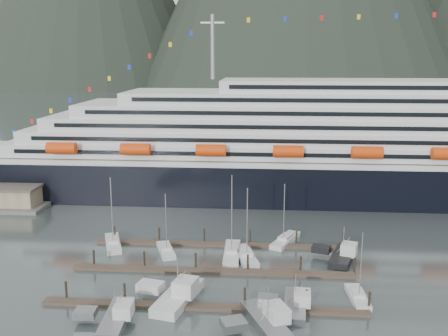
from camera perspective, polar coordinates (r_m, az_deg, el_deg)
The scene contains 16 objects.
ground at distance 88.07m, azimuth 1.84°, elevation -12.18°, with size 1600.00×1600.00×0.00m, color #404C4B.
cruise_ship at distance 139.78m, azimuth 15.36°, elevation 1.74°, with size 210.00×30.40×50.30m.
dock_near at distance 79.36m, azimuth -2.19°, elevation -14.82°, with size 48.18×2.28×3.20m.
dock_mid at distance 91.06m, azimuth -1.23°, elevation -11.12°, with size 48.18×2.28×3.20m.
dock_far at distance 103.07m, azimuth -0.50°, elevation -8.27°, with size 48.18×2.28×3.20m.
sailboat_a at distance 100.05m, azimuth -6.33°, elevation -8.93°, with size 5.10×8.66×12.09m.
sailboat_c at distance 96.72m, azimuth 2.36°, elevation -9.61°, with size 5.38×10.60×14.07m.
sailboat_d at distance 98.18m, azimuth 0.86°, elevation -9.26°, with size 3.01×11.81×16.06m.
sailboat_e at distance 105.06m, azimuth -11.98°, elevation -8.07°, with size 5.94×10.58×14.41m.
sailboat_g at distance 105.24m, azimuth 6.68°, elevation -7.86°, with size 6.47×10.38×12.62m.
sailboat_h at distance 84.15m, azimuth 14.35°, elevation -13.50°, with size 2.89×8.20×11.38m.
trawler_a at distance 76.91m, azimuth -11.76°, elevation -15.59°, with size 8.20×11.37×6.12m.
trawler_b at distance 81.28m, azimuth -5.10°, elevation -13.65°, with size 9.92×12.67×7.89m.
trawler_c at distance 74.13m, azimuth 4.68°, elevation -16.45°, with size 10.57×13.23×6.59m.
trawler_d at distance 79.33m, azimuth 7.63°, elevation -14.53°, with size 7.75×10.46×6.07m.
trawler_e at distance 98.42m, azimuth 12.74°, elevation -9.24°, with size 8.91×11.02×6.79m.
Camera 1 is at (3.56, -80.15, 36.33)m, focal length 42.00 mm.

